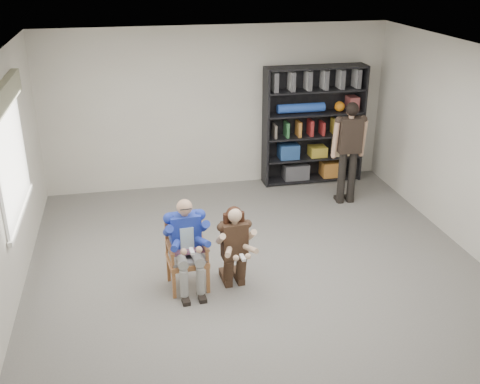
{
  "coord_description": "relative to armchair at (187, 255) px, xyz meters",
  "views": [
    {
      "loc": [
        -1.56,
        -5.89,
        3.89
      ],
      "look_at": [
        -0.2,
        0.6,
        1.05
      ],
      "focal_mm": 42.0,
      "sensor_mm": 36.0,
      "label": 1
    }
  ],
  "objects": [
    {
      "name": "floor",
      "position": [
        0.96,
        -0.17,
        -0.46
      ],
      "size": [
        6.0,
        7.0,
        0.01
      ],
      "primitive_type": "cube",
      "color": "slate",
      "rests_on": "ground"
    },
    {
      "name": "standing_man",
      "position": [
        2.91,
        2.05,
        0.4
      ],
      "size": [
        0.54,
        0.31,
        1.72
      ],
      "primitive_type": null,
      "rotation": [
        0.0,
        0.0,
        -0.02
      ],
      "color": "black",
      "rests_on": "floor"
    },
    {
      "name": "bookshelf",
      "position": [
        2.66,
        3.11,
        0.59
      ],
      "size": [
        1.8,
        0.38,
        2.1
      ],
      "primitive_type": null,
      "color": "black",
      "rests_on": "floor"
    },
    {
      "name": "seated_man",
      "position": [
        0.0,
        0.0,
        0.14
      ],
      "size": [
        0.57,
        0.75,
        1.19
      ],
      "primitive_type": null,
      "rotation": [
        0.0,
        0.0,
        0.08
      ],
      "color": "navy",
      "rests_on": "floor"
    },
    {
      "name": "window_left",
      "position": [
        -1.99,
        0.83,
        1.17
      ],
      "size": [
        0.16,
        2.0,
        1.75
      ],
      "primitive_type": null,
      "color": "silver",
      "rests_on": "room_shell"
    },
    {
      "name": "kneeling_woman",
      "position": [
        0.58,
        -0.12,
        0.09
      ],
      "size": [
        0.51,
        0.77,
        1.09
      ],
      "primitive_type": null,
      "rotation": [
        0.0,
        0.0,
        0.08
      ],
      "color": "#322117",
      "rests_on": "floor"
    },
    {
      "name": "armchair",
      "position": [
        0.0,
        0.0,
        0.0
      ],
      "size": [
        0.57,
        0.55,
        0.92
      ],
      "primitive_type": null,
      "rotation": [
        0.0,
        0.0,
        0.08
      ],
      "color": "#93572B",
      "rests_on": "floor"
    },
    {
      "name": "room_shell",
      "position": [
        0.96,
        -0.17,
        0.94
      ],
      "size": [
        6.0,
        7.0,
        2.8
      ],
      "primitive_type": null,
      "color": "beige",
      "rests_on": "ground"
    }
  ]
}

